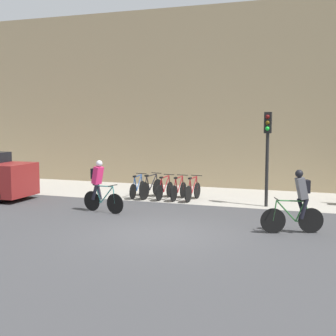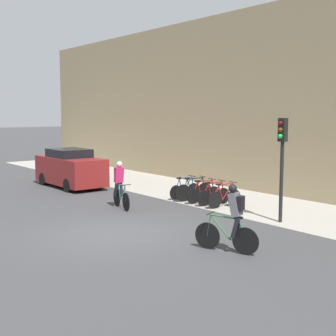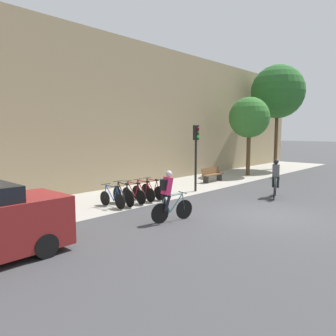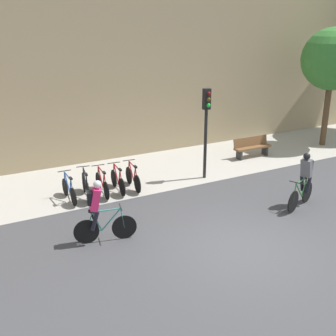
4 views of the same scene
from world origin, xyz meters
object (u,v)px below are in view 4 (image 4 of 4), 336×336
at_px(parked_bike_2, 102,184).
at_px(traffic_light_pole, 206,117).
at_px(parked_bike_4, 133,178).
at_px(cyclist_pink, 98,210).
at_px(parked_bike_0, 69,190).
at_px(parked_bike_3, 118,181).
at_px(parked_bike_1, 86,186).
at_px(cyclist_grey, 304,178).
at_px(bench, 252,147).

distance_m(parked_bike_2, traffic_light_pole, 4.53).
bearing_deg(parked_bike_4, traffic_light_pole, -6.31).
bearing_deg(traffic_light_pole, parked_bike_4, 173.69).
distance_m(cyclist_pink, parked_bike_2, 3.46).
distance_m(parked_bike_4, traffic_light_pole, 3.51).
bearing_deg(cyclist_pink, parked_bike_0, 88.65).
xyz_separation_m(parked_bike_3, parked_bike_4, (0.59, 0.00, 0.00)).
bearing_deg(parked_bike_4, parked_bike_1, 179.99).
relative_size(parked_bike_1, parked_bike_4, 1.07).
bearing_deg(parked_bike_0, cyclist_grey, -31.52).
height_order(parked_bike_0, parked_bike_1, parked_bike_1).
relative_size(cyclist_grey, parked_bike_0, 1.12).
relative_size(parked_bike_2, bench, 0.91).
bearing_deg(cyclist_pink, parked_bike_4, 52.81).
bearing_deg(cyclist_grey, bench, 68.52).
height_order(parked_bike_3, traffic_light_pole, traffic_light_pole).
xyz_separation_m(parked_bike_1, parked_bike_3, (1.17, -0.00, -0.03)).
height_order(parked_bike_1, parked_bike_2, parked_bike_1).
relative_size(parked_bike_4, traffic_light_pole, 0.47).
xyz_separation_m(parked_bike_0, traffic_light_pole, (5.22, -0.32, 2.00)).
distance_m(parked_bike_1, traffic_light_pole, 5.05).
xyz_separation_m(cyclist_grey, parked_bike_1, (-6.00, 4.04, -0.53)).
height_order(cyclist_grey, parked_bike_0, cyclist_grey).
bearing_deg(bench, parked_bike_2, -172.77).
height_order(parked_bike_1, parked_bike_3, parked_bike_1).
height_order(parked_bike_2, traffic_light_pole, traffic_light_pole).
bearing_deg(parked_bike_2, parked_bike_3, 0.09).
relative_size(parked_bike_0, parked_bike_4, 0.99).
bearing_deg(cyclist_pink, traffic_light_pole, 28.44).
xyz_separation_m(parked_bike_3, bench, (6.78, 0.93, 0.09)).
relative_size(parked_bike_2, parked_bike_3, 1.03).
height_order(parked_bike_0, parked_bike_2, parked_bike_2).
bearing_deg(parked_bike_3, bench, 7.84).
bearing_deg(parked_bike_1, traffic_light_pole, -3.93).
bearing_deg(traffic_light_pole, cyclist_pink, -151.56).
distance_m(parked_bike_3, traffic_light_pole, 4.01).
bearing_deg(bench, parked_bike_0, -173.76).
relative_size(parked_bike_0, parked_bike_1, 0.93).
distance_m(parked_bike_0, bench, 8.59).
bearing_deg(bench, parked_bike_3, -172.16).
distance_m(parked_bike_1, parked_bike_3, 1.17).
relative_size(cyclist_pink, cyclist_grey, 0.99).
height_order(cyclist_pink, parked_bike_3, cyclist_pink).
xyz_separation_m(cyclist_pink, bench, (8.61, 4.12, -0.47)).
xyz_separation_m(cyclist_grey, traffic_light_pole, (-1.36, 3.72, 1.44)).
xyz_separation_m(parked_bike_4, traffic_light_pole, (2.88, -0.32, 1.99)).
relative_size(traffic_light_pole, bench, 1.89).
xyz_separation_m(cyclist_pink, parked_bike_1, (0.66, 3.18, -0.53)).
distance_m(parked_bike_4, bench, 6.27).
relative_size(cyclist_grey, bench, 0.99).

